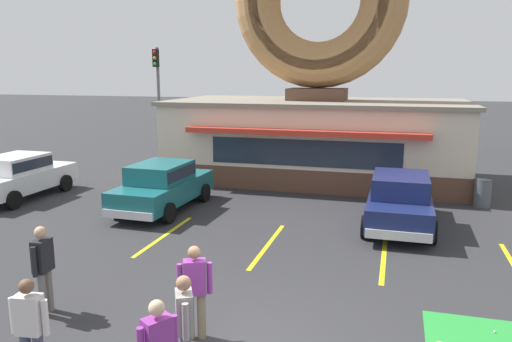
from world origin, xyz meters
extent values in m
cube|color=brown|center=(-1.20, 14.00, 0.45)|extent=(12.00, 6.00, 0.90)
cube|color=beige|center=(-1.20, 14.00, 2.05)|extent=(12.00, 6.00, 2.30)
cube|color=gray|center=(-1.20, 14.00, 3.28)|extent=(12.30, 6.30, 0.16)
cube|color=red|center=(-1.20, 10.70, 2.35)|extent=(9.00, 0.60, 0.20)
cube|color=#232D3D|center=(-1.20, 10.98, 1.55)|extent=(7.20, 0.03, 1.00)
cube|color=brown|center=(-1.20, 14.00, 3.61)|extent=(2.40, 1.80, 0.50)
torus|color=#B27F4C|center=(-1.20, 14.00, 7.41)|extent=(7.10, 1.90, 7.10)
sphere|color=white|center=(3.96, 1.64, 0.05)|extent=(0.04, 0.04, 0.04)
cube|color=silver|center=(-11.00, 7.49, 0.66)|extent=(1.78, 4.41, 0.68)
cube|color=silver|center=(-11.00, 7.34, 1.30)|extent=(1.57, 2.11, 0.60)
cube|color=#232D3D|center=(-11.00, 7.34, 1.32)|extent=(1.59, 2.02, 0.36)
cube|color=silver|center=(-10.99, 9.72, 0.42)|extent=(1.67, 0.11, 0.24)
cylinder|color=black|center=(-11.88, 8.86, 0.32)|extent=(0.22, 0.64, 0.64)
cylinder|color=black|center=(-10.12, 8.85, 0.32)|extent=(0.22, 0.64, 0.64)
cylinder|color=black|center=(-10.13, 6.12, 0.32)|extent=(0.22, 0.64, 0.64)
cube|color=#196066|center=(-5.27, 7.50, 0.66)|extent=(1.90, 4.45, 0.68)
cube|color=#196066|center=(-5.27, 7.35, 1.30)|extent=(1.62, 2.15, 0.60)
cube|color=#232D3D|center=(-5.27, 7.35, 1.32)|extent=(1.65, 2.06, 0.36)
cube|color=silver|center=(-5.20, 9.72, 0.42)|extent=(1.67, 0.15, 0.24)
cube|color=silver|center=(-5.34, 5.27, 0.42)|extent=(1.67, 0.15, 0.24)
cylinder|color=black|center=(-6.11, 8.89, 0.32)|extent=(0.24, 0.65, 0.64)
cylinder|color=black|center=(-4.35, 8.83, 0.32)|extent=(0.24, 0.65, 0.64)
cylinder|color=black|center=(-6.19, 6.16, 0.32)|extent=(0.24, 0.65, 0.64)
cylinder|color=black|center=(-4.43, 6.10, 0.32)|extent=(0.24, 0.65, 0.64)
cube|color=navy|center=(2.31, 7.70, 0.66)|extent=(1.79, 4.41, 0.68)
cube|color=navy|center=(2.31, 7.55, 1.30)|extent=(1.58, 2.11, 0.60)
cube|color=#232D3D|center=(2.31, 7.55, 1.32)|extent=(1.60, 2.03, 0.36)
cube|color=silver|center=(2.33, 9.93, 0.42)|extent=(1.67, 0.11, 0.24)
cube|color=silver|center=(2.29, 5.47, 0.42)|extent=(1.67, 0.11, 0.24)
cylinder|color=black|center=(1.44, 9.07, 0.32)|extent=(0.22, 0.64, 0.64)
cylinder|color=black|center=(3.20, 9.06, 0.32)|extent=(0.22, 0.64, 0.64)
cylinder|color=black|center=(1.42, 6.34, 0.32)|extent=(0.22, 0.64, 0.64)
cylinder|color=black|center=(3.18, 6.33, 0.32)|extent=(0.22, 0.64, 0.64)
cylinder|color=#7F7056|center=(-1.13, 0.07, 0.41)|extent=(0.15, 0.15, 0.82)
cylinder|color=#7F7056|center=(-0.95, 0.15, 0.41)|extent=(0.15, 0.15, 0.82)
cube|color=#8C3393|center=(-1.04, 0.11, 1.12)|extent=(0.44, 0.37, 0.60)
cylinder|color=#8C3393|center=(-1.27, 0.01, 1.09)|extent=(0.10, 0.10, 0.55)
cylinder|color=#8C3393|center=(-0.81, 0.21, 1.09)|extent=(0.10, 0.10, 0.55)
sphere|color=#9E7051|center=(-1.04, 0.11, 1.56)|extent=(0.22, 0.22, 0.22)
cube|color=gray|center=(-0.70, -1.09, 1.12)|extent=(0.39, 0.45, 0.60)
cylinder|color=gray|center=(-0.58, -1.31, 1.09)|extent=(0.10, 0.10, 0.55)
cylinder|color=gray|center=(-0.81, -0.87, 1.09)|extent=(0.10, 0.10, 0.55)
sphere|color=#9E7051|center=(-0.70, -1.09, 1.56)|extent=(0.22, 0.22, 0.22)
cube|color=#8C3393|center=(-0.75, -1.83, 1.10)|extent=(0.41, 0.45, 0.59)
cylinder|color=#8C3393|center=(-0.61, -1.62, 1.07)|extent=(0.10, 0.10, 0.54)
sphere|color=beige|center=(-0.75, -1.83, 1.53)|extent=(0.22, 0.22, 0.22)
cylinder|color=slate|center=(-4.13, 0.08, 0.42)|extent=(0.15, 0.15, 0.85)
cylinder|color=slate|center=(-4.14, 0.28, 0.42)|extent=(0.15, 0.15, 0.85)
cube|color=black|center=(-4.13, 0.18, 1.16)|extent=(0.26, 0.40, 0.62)
cylinder|color=black|center=(-4.12, -0.07, 1.12)|extent=(0.10, 0.10, 0.57)
cylinder|color=black|center=(-4.15, 0.43, 1.12)|extent=(0.10, 0.10, 0.57)
sphere|color=tan|center=(-4.13, 0.18, 1.61)|extent=(0.23, 0.23, 0.23)
cube|color=silver|center=(-2.83, -1.74, 1.10)|extent=(0.41, 0.29, 0.59)
cylinder|color=silver|center=(-2.59, -1.71, 1.07)|extent=(0.10, 0.10, 0.54)
cylinder|color=silver|center=(-3.08, -1.77, 1.07)|extent=(0.10, 0.10, 0.54)
sphere|color=brown|center=(-2.83, -1.74, 1.53)|extent=(0.22, 0.22, 0.22)
cylinder|color=#51565B|center=(5.05, 10.81, 0.47)|extent=(0.56, 0.56, 0.95)
torus|color=#303437|center=(5.05, 10.81, 0.95)|extent=(0.57, 0.57, 0.05)
cylinder|color=#595B60|center=(-10.14, 17.06, 2.90)|extent=(0.16, 0.16, 5.80)
cube|color=black|center=(-10.14, 16.88, 5.25)|extent=(0.28, 0.24, 0.90)
sphere|color=red|center=(-10.14, 16.76, 5.55)|extent=(0.18, 0.18, 0.18)
sphere|color=orange|center=(-10.14, 16.76, 5.25)|extent=(0.18, 0.18, 0.18)
sphere|color=green|center=(-10.14, 16.76, 4.95)|extent=(0.18, 0.18, 0.18)
cube|color=yellow|center=(-4.03, 5.00, 0.00)|extent=(0.12, 3.60, 0.01)
cube|color=yellow|center=(-1.03, 5.00, 0.00)|extent=(0.12, 3.60, 0.01)
cube|color=yellow|center=(1.97, 5.00, 0.00)|extent=(0.12, 3.60, 0.01)
camera|label=1|loc=(2.12, -7.22, 4.51)|focal=35.00mm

